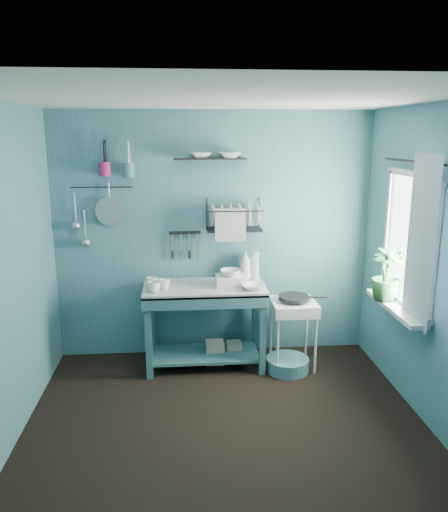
{
  "coord_description": "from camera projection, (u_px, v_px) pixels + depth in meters",
  "views": [
    {
      "loc": [
        -0.31,
        -3.48,
        2.26
      ],
      "look_at": [
        0.05,
        0.85,
        1.2
      ],
      "focal_mm": 35.0,
      "sensor_mm": 36.0,
      "label": 1
    }
  ],
  "objects": [
    {
      "name": "floor_basin",
      "position": [
        287.0,
        364.0,
        4.9
      ],
      "size": [
        0.42,
        0.42,
        0.13
      ],
      "primitive_type": "cylinder",
      "color": "teal",
      "rests_on": "floor"
    },
    {
      "name": "dish_rack",
      "position": [
        234.0,
        215.0,
        4.92
      ],
      "size": [
        0.57,
        0.3,
        0.32
      ],
      "primitive_type": "cube",
      "rotation": [
        0.0,
        0.0,
        0.11
      ],
      "color": "black",
      "rests_on": "wall_back"
    },
    {
      "name": "potted_plant",
      "position": [
        386.0,
        274.0,
        4.39
      ],
      "size": [
        0.35,
        0.35,
        0.47
      ],
      "primitive_type": "imported",
      "rotation": [
        0.0,
        0.0,
        -0.44
      ],
      "color": "#28642D",
      "rests_on": "windowsill"
    },
    {
      "name": "window_glass",
      "position": [
        411.0,
        240.0,
        4.17
      ],
      "size": [
        0.0,
        1.1,
        1.1
      ],
      "primitive_type": "plane",
      "rotation": [
        1.57,
        0.0,
        1.57
      ],
      "color": "white",
      "rests_on": "wall_right"
    },
    {
      "name": "tub_bowl",
      "position": [
        230.0,
        273.0,
        4.81
      ],
      "size": [
        0.2,
        0.19,
        0.06
      ],
      "primitive_type": "imported",
      "color": "white",
      "rests_on": "wash_tub"
    },
    {
      "name": "hook_rail",
      "position": [
        101.0,
        187.0,
        4.85
      ],
      "size": [
        0.6,
        0.01,
        0.01
      ],
      "primitive_type": "cylinder",
      "rotation": [
        0.0,
        1.57,
        0.0
      ],
      "color": "black",
      "rests_on": "wall_back"
    },
    {
      "name": "hotplate_stand",
      "position": [
        293.0,
        334.0,
        4.92
      ],
      "size": [
        0.45,
        0.45,
        0.69
      ],
      "primitive_type": "cube",
      "rotation": [
        0.0,
        0.0,
        -0.06
      ],
      "color": "silver",
      "rests_on": "floor"
    },
    {
      "name": "shelf_bowl_left",
      "position": [
        200.0,
        156.0,
        4.79
      ],
      "size": [
        0.24,
        0.24,
        0.05
      ],
      "primitive_type": "imported",
      "rotation": [
        0.0,
        0.0,
        0.15
      ],
      "color": "white",
      "rests_on": "upper_shelf"
    },
    {
      "name": "ladle_inner",
      "position": [
        85.0,
        225.0,
        4.91
      ],
      "size": [
        0.01,
        0.01,
        0.3
      ],
      "primitive_type": "cylinder",
      "color": "#A8ABB0",
      "rests_on": "wall_back"
    },
    {
      "name": "mug_right",
      "position": [
        152.0,
        282.0,
        4.78
      ],
      "size": [
        0.17,
        0.17,
        0.1
      ],
      "primitive_type": "imported",
      "rotation": [
        0.0,
        0.0,
        1.05
      ],
      "color": "white",
      "rests_on": "work_counter"
    },
    {
      "name": "work_counter",
      "position": [
        205.0,
        326.0,
        4.93
      ],
      "size": [
        1.23,
        0.69,
        0.83
      ],
      "primitive_type": "cube",
      "rotation": [
        0.0,
        0.0,
        0.09
      ],
      "color": "#2D5B60",
      "rests_on": "floor"
    },
    {
      "name": "curtain",
      "position": [
        421.0,
        242.0,
        3.86
      ],
      "size": [
        0.0,
        1.35,
        1.35
      ],
      "primitive_type": "plane",
      "rotation": [
        1.57,
        0.0,
        1.57
      ],
      "color": "silver",
      "rests_on": "wall_right"
    },
    {
      "name": "water_bottle",
      "position": [
        255.0,
        265.0,
        5.06
      ],
      "size": [
        0.09,
        0.09,
        0.28
      ],
      "primitive_type": "cylinder",
      "color": "#B2BFC6",
      "rests_on": "work_counter"
    },
    {
      "name": "storage_tin_large",
      "position": [
        215.0,
        352.0,
        5.06
      ],
      "size": [
        0.18,
        0.18,
        0.22
      ],
      "primitive_type": "cube",
      "color": "tan",
      "rests_on": "floor"
    },
    {
      "name": "counter_bowl",
      "position": [
        253.0,
        287.0,
        4.72
      ],
      "size": [
        0.22,
        0.22,
        0.05
      ],
      "primitive_type": "imported",
      "color": "white",
      "rests_on": "work_counter"
    },
    {
      "name": "storage_tin_small",
      "position": [
        234.0,
        351.0,
        5.11
      ],
      "size": [
        0.15,
        0.15,
        0.2
      ],
      "primitive_type": "cube",
      "color": "tan",
      "rests_on": "floor"
    },
    {
      "name": "wall_right",
      "position": [
        437.0,
        272.0,
        3.77
      ],
      "size": [
        0.0,
        3.0,
        3.0
      ],
      "primitive_type": "plane",
      "rotation": [
        1.57,
        0.0,
        -1.57
      ],
      "color": "#3B6E78",
      "rests_on": "ground"
    },
    {
      "name": "utensil_cup_teal",
      "position": [
        129.0,
        170.0,
        4.79
      ],
      "size": [
        0.11,
        0.11,
        0.13
      ],
      "primitive_type": "cylinder",
      "color": "#3B6E7C",
      "rests_on": "wall_back"
    },
    {
      "name": "windowsill",
      "position": [
        395.0,
        307.0,
        4.3
      ],
      "size": [
        0.16,
        0.95,
        0.04
      ],
      "primitive_type": "cube",
      "color": "silver",
      "rests_on": "wall_right"
    },
    {
      "name": "mug_mid",
      "position": [
        165.0,
        284.0,
        4.74
      ],
      "size": [
        0.14,
        0.14,
        0.09
      ],
      "primitive_type": "imported",
      "rotation": [
        0.0,
        0.0,
        0.52
      ],
      "color": "white",
      "rests_on": "work_counter"
    },
    {
      "name": "frying_pan",
      "position": [
        294.0,
        298.0,
        4.83
      ],
      "size": [
        0.3,
        0.3,
        0.03
      ],
      "primitive_type": "cylinder",
      "color": "black",
      "rests_on": "hotplate_stand"
    },
    {
      "name": "soap_bottle",
      "position": [
        245.0,
        265.0,
        5.03
      ],
      "size": [
        0.11,
        0.12,
        0.3
      ],
      "primitive_type": "imported",
      "color": "silver",
      "rests_on": "work_counter"
    },
    {
      "name": "utensil_cup_magenta",
      "position": [
        105.0,
        169.0,
        4.76
      ],
      "size": [
        0.11,
        0.11,
        0.13
      ],
      "primitive_type": "cylinder",
      "color": "#A61E5B",
      "rests_on": "wall_back"
    },
    {
      "name": "wash_tub",
      "position": [
        230.0,
        281.0,
        4.83
      ],
      "size": [
        0.28,
        0.22,
        0.1
      ],
      "primitive_type": "cube",
      "color": "silver",
      "rests_on": "work_counter"
    },
    {
      "name": "curtain_rod",
      "position": [
        413.0,
        162.0,
        4.01
      ],
      "size": [
        0.02,
        1.05,
        0.02
      ],
      "primitive_type": "cylinder",
      "rotation": [
        1.57,
        0.0,
        0.0
      ],
      "color": "black",
      "rests_on": "wall_right"
    },
    {
      "name": "knife_strip",
      "position": [
        185.0,
        233.0,
        5.03
      ],
      "size": [
        0.32,
        0.04,
        0.03
      ],
      "primitive_type": "cube",
      "rotation": [
        0.0,
        0.0,
        0.06
      ],
      "color": "black",
      "rests_on": "wall_back"
    },
    {
      "name": "wall_back",
      "position": [
        214.0,
        236.0,
        5.09
      ],
      "size": [
        3.2,
        0.0,
        3.2
      ],
      "primitive_type": "plane",
      "rotation": [
        1.57,
        0.0,
        0.0
      ],
      "color": "#3B6E78",
      "rests_on": "ground"
    },
    {
      "name": "colander",
      "position": [
        110.0,
        211.0,
        4.89
      ],
      "size": [
        0.28,
        0.03,
        0.28
      ],
      "primitive_type": "cylinder",
      "rotation": [
        1.54,
        0.0,
        0.0
      ],
      "color": "#A8ABB0",
      "rests_on": "wall_back"
    },
    {
      "name": "shelf_bowl_right",
      "position": [
        230.0,
        152.0,
        4.8
      ],
      "size": [
        0.24,
        0.24,
        0.06
      ],
      "primitive_type": "imported",
      "rotation": [
        0.0,
        0.0,
        -0.08
      ],
      "color": "white",
      "rests_on": "upper_shelf"
    },
    {
      "name": "floor",
      "position": [
        227.0,
        429.0,
        3.93
      ],
      "size": [
        3.2,
        3.2,
        0.0
      ],
      "primitive_type": "plane",
      "color": "black",
      "rests_on": "ground"
    },
    {
      "name": "wall_left",
      "position": [
        1.0,
        282.0,
        3.51
      ],
      "size": [
        0.0,
        3.0,
        3.0
      ],
      "primitive_type": "plane",
      "rotation": [
        1.57,
        0.0,
        1.57
      ],
      "color": "#3B6E78",
      "rests_on": "ground"
    },
    {
      "name": "mug_left",
      "position": [
        154.0,
        287.0,
        4.63
      ],
      "size": [
        0.12,
        0.12,
        0.1
      ],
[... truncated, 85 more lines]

